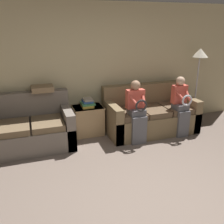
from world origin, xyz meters
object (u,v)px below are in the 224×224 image
couch_side (31,129)px  throw_pillow (42,88)px  side_shelf (88,120)px  book_stack (87,103)px  floor_lamp (199,60)px  couch_main (150,115)px  child_left_seated (137,109)px  child_right_seated (181,104)px

couch_side → throw_pillow: size_ratio=3.72×
side_shelf → book_stack: bearing=113.1°
couch_side → side_shelf: size_ratio=2.49×
floor_lamp → throw_pillow: 3.33m
couch_side → book_stack: bearing=10.0°
couch_main → floor_lamp: size_ratio=1.12×
couch_main → throw_pillow: bearing=170.1°
side_shelf → throw_pillow: bearing=171.5°
book_stack → floor_lamp: (2.47, -0.09, 0.74)m
child_left_seated → child_right_seated: child_right_seated is taller
couch_main → side_shelf: size_ratio=3.10×
side_shelf → floor_lamp: size_ratio=0.36×
side_shelf → child_left_seated: bearing=-38.7°
book_stack → child_left_seated: bearing=-38.9°
side_shelf → throw_pillow: (-0.83, 0.12, 0.70)m
couch_main → book_stack: bearing=168.8°
couch_main → couch_side: (-2.37, 0.05, -0.00)m
couch_side → child_left_seated: bearing=-13.1°
book_stack → couch_main: bearing=-11.2°
couch_side → child_left_seated: size_ratio=1.27×
couch_main → floor_lamp: bearing=7.5°
book_stack → side_shelf: bearing=-66.9°
couch_side → side_shelf: couch_side is taller
couch_side → floor_lamp: 3.74m
throw_pillow → child_left_seated: bearing=-25.0°
child_right_seated → book_stack: (-1.73, 0.63, 0.00)m
couch_main → couch_side: couch_side is taller
couch_main → throw_pillow: throw_pillow is taller
book_stack → child_right_seated: bearing=-20.1°
child_left_seated → child_right_seated: 0.95m
couch_side → throw_pillow: throw_pillow is taller
child_left_seated → book_stack: (-0.79, 0.64, 0.01)m
floor_lamp → side_shelf: bearing=178.1°
child_left_seated → child_right_seated: size_ratio=0.99×
child_right_seated → floor_lamp: 1.18m
child_right_seated → side_shelf: child_right_seated is taller
side_shelf → couch_side: bearing=-170.4°
side_shelf → throw_pillow: 1.09m
throw_pillow → couch_side: bearing=-131.7°
child_left_seated → child_right_seated: (0.95, 0.00, 0.01)m
book_stack → throw_pillow: 0.90m
couch_main → child_left_seated: child_left_seated is taller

